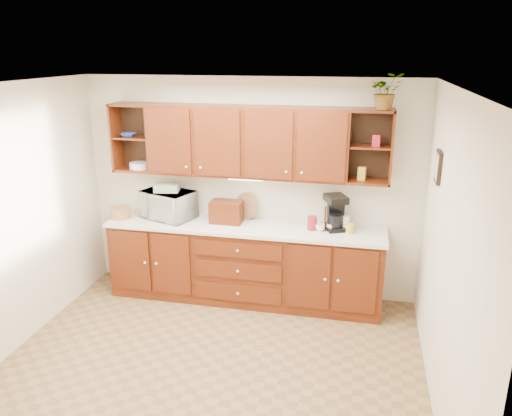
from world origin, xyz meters
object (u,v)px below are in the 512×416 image
at_px(potted_plant, 386,91).
at_px(bread_box, 226,212).
at_px(microwave, 168,204).
at_px(coffee_maker, 335,213).

bearing_deg(potted_plant, bread_box, -179.10).
xyz_separation_m(microwave, bread_box, (0.73, -0.01, -0.04)).
height_order(microwave, coffee_maker, coffee_maker).
height_order(microwave, potted_plant, potted_plant).
distance_m(bread_box, potted_plant, 2.21).
distance_m(microwave, bread_box, 0.73).
height_order(bread_box, coffee_maker, coffee_maker).
bearing_deg(potted_plant, coffee_maker, 176.50).
height_order(microwave, bread_box, microwave).
bearing_deg(bread_box, coffee_maker, 2.91).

